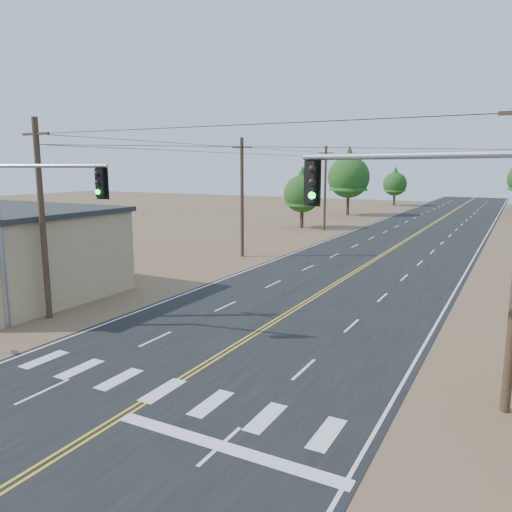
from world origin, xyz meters
The scene contains 9 objects.
road centered at (0.00, 30.00, 0.01)m, with size 15.00×200.00×0.02m, color black.
utility_pole_left_near centered at (-10.50, 12.00, 5.12)m, with size 1.80×0.30×10.00m.
utility_pole_left_mid centered at (-10.50, 32.00, 5.12)m, with size 1.80×0.30×10.00m.
utility_pole_left_far centered at (-10.50, 52.00, 5.12)m, with size 1.80×0.30×10.00m.
signal_mast_left centered at (-9.29, 10.30, 5.31)m, with size 6.09×1.32×7.90m.
signal_mast_right centered at (9.10, 7.88, 5.54)m, with size 6.64×2.52×8.16m.
tree_left_near centered at (-13.92, 53.14, 4.73)m, with size 4.64×4.64×7.73m.
tree_left_mid centered at (-13.84, 71.44, 6.61)m, with size 6.49×6.49×10.81m.
tree_left_far centered at (-11.90, 94.73, 4.66)m, with size 4.57×4.57×7.62m.
Camera 1 is at (10.46, -4.72, 7.69)m, focal length 35.00 mm.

